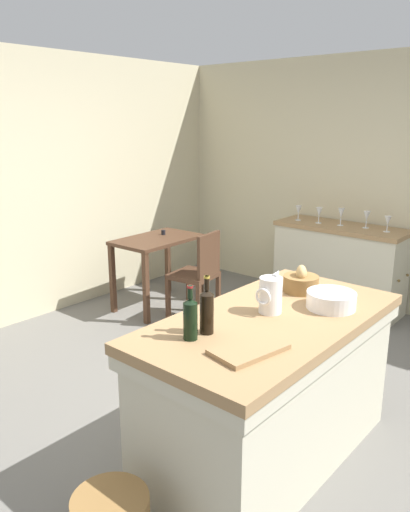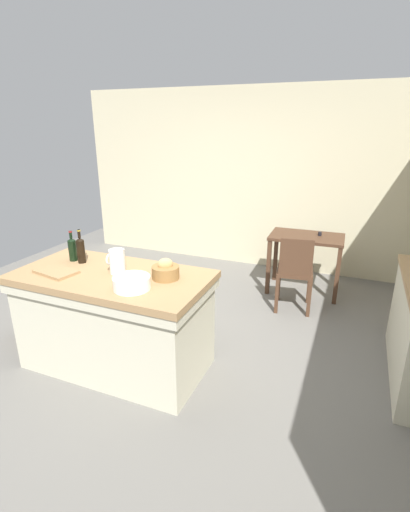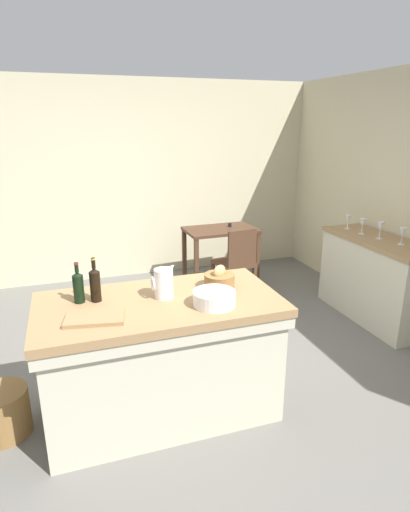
{
  "view_description": "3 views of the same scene",
  "coord_description": "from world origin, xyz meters",
  "px_view_note": "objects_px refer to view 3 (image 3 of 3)",
  "views": [
    {
      "loc": [
        -2.48,
        -1.87,
        1.95
      ],
      "look_at": [
        0.24,
        0.46,
        0.97
      ],
      "focal_mm": 35.02,
      "sensor_mm": 36.0,
      "label": 1
    },
    {
      "loc": [
        1.57,
        -2.86,
        2.07
      ],
      "look_at": [
        0.23,
        0.4,
        0.84
      ],
      "focal_mm": 26.26,
      "sensor_mm": 36.0,
      "label": 2
    },
    {
      "loc": [
        -0.81,
        -3.05,
        2.04
      ],
      "look_at": [
        0.31,
        0.28,
        0.93
      ],
      "focal_mm": 29.32,
      "sensor_mm": 36.0,
      "label": 3
    }
  ],
  "objects_px": {
    "wine_bottle_amber": "(78,286)",
    "wine_bottle_dark": "(95,284)",
    "wicker_hamper": "(3,412)",
    "wash_bowl": "(214,298)",
    "wine_glass_middle": "(380,227)",
    "side_cabinet": "(375,279)",
    "island_table": "(161,353)",
    "wine_glass_left": "(403,233)",
    "cutting_board": "(95,318)",
    "writing_desk": "(221,238)",
    "pitcher": "(163,283)",
    "wine_glass_far_right": "(348,219)",
    "bread_basket": "(219,280)",
    "wine_glass_right": "(363,223)",
    "wooden_chair": "(236,262)"
  },
  "relations": [
    {
      "from": "wine_bottle_amber",
      "to": "wine_bottle_dark",
      "type": "bearing_deg",
      "value": -7.17
    },
    {
      "from": "wine_bottle_dark",
      "to": "wicker_hamper",
      "type": "distance_m",
      "value": 1.09
    },
    {
      "from": "wash_bowl",
      "to": "wine_glass_middle",
      "type": "bearing_deg",
      "value": 24.72
    },
    {
      "from": "side_cabinet",
      "to": "island_table",
      "type": "bearing_deg",
      "value": -162.37
    },
    {
      "from": "wine_bottle_dark",
      "to": "wine_glass_left",
      "type": "xyz_separation_m",
      "value": [
        2.98,
        0.44,
        -0.0
      ]
    },
    {
      "from": "cutting_board",
      "to": "wicker_hamper",
      "type": "relative_size",
      "value": 1.01
    },
    {
      "from": "writing_desk",
      "to": "pitcher",
      "type": "xyz_separation_m",
      "value": [
        -1.26,
        -2.23,
        0.36
      ]
    },
    {
      "from": "wine_glass_middle",
      "to": "wine_glass_far_right",
      "type": "relative_size",
      "value": 1.14
    },
    {
      "from": "pitcher",
      "to": "bread_basket",
      "type": "xyz_separation_m",
      "value": [
        0.43,
        0.05,
        -0.04
      ]
    },
    {
      "from": "bread_basket",
      "to": "wine_glass_right",
      "type": "relative_size",
      "value": 1.34
    },
    {
      "from": "wooden_chair",
      "to": "wine_bottle_amber",
      "type": "xyz_separation_m",
      "value": [
        -1.79,
        -1.53,
        0.51
      ]
    },
    {
      "from": "side_cabinet",
      "to": "wine_bottle_dark",
      "type": "relative_size",
      "value": 4.42
    },
    {
      "from": "wine_bottle_dark",
      "to": "wine_bottle_amber",
      "type": "distance_m",
      "value": 0.11
    },
    {
      "from": "writing_desk",
      "to": "cutting_board",
      "type": "relative_size",
      "value": 2.57
    },
    {
      "from": "writing_desk",
      "to": "wicker_hamper",
      "type": "distance_m",
      "value": 3.26
    },
    {
      "from": "wine_bottle_amber",
      "to": "wine_glass_right",
      "type": "relative_size",
      "value": 1.69
    },
    {
      "from": "bread_basket",
      "to": "wooden_chair",
      "type": "bearing_deg",
      "value": 63.02
    },
    {
      "from": "wine_glass_right",
      "to": "wicker_hamper",
      "type": "bearing_deg",
      "value": -165.34
    },
    {
      "from": "bread_basket",
      "to": "wicker_hamper",
      "type": "distance_m",
      "value": 1.74
    },
    {
      "from": "writing_desk",
      "to": "wine_bottle_amber",
      "type": "xyz_separation_m",
      "value": [
        -1.82,
        -2.13,
        0.37
      ]
    },
    {
      "from": "island_table",
      "to": "bread_basket",
      "type": "distance_m",
      "value": 0.67
    },
    {
      "from": "writing_desk",
      "to": "pitcher",
      "type": "height_order",
      "value": "pitcher"
    },
    {
      "from": "pitcher",
      "to": "cutting_board",
      "type": "height_order",
      "value": "pitcher"
    },
    {
      "from": "cutting_board",
      "to": "wine_glass_right",
      "type": "distance_m",
      "value": 3.16
    },
    {
      "from": "writing_desk",
      "to": "wine_bottle_dark",
      "type": "distance_m",
      "value": 2.77
    },
    {
      "from": "pitcher",
      "to": "wooden_chair",
      "type": "bearing_deg",
      "value": 52.93
    },
    {
      "from": "cutting_board",
      "to": "wine_bottle_amber",
      "type": "bearing_deg",
      "value": 103.89
    },
    {
      "from": "side_cabinet",
      "to": "wooden_chair",
      "type": "bearing_deg",
      "value": 145.15
    },
    {
      "from": "side_cabinet",
      "to": "bread_basket",
      "type": "distance_m",
      "value": 2.24
    },
    {
      "from": "wash_bowl",
      "to": "wicker_hamper",
      "type": "relative_size",
      "value": 0.81
    },
    {
      "from": "wine_bottle_amber",
      "to": "wine_glass_right",
      "type": "height_order",
      "value": "wine_bottle_amber"
    },
    {
      "from": "pitcher",
      "to": "wine_glass_right",
      "type": "bearing_deg",
      "value": 22.42
    },
    {
      "from": "wooden_chair",
      "to": "wine_glass_left",
      "type": "height_order",
      "value": "wine_glass_left"
    },
    {
      "from": "wooden_chair",
      "to": "wine_glass_left",
      "type": "xyz_separation_m",
      "value": [
        1.29,
        -1.11,
        0.52
      ]
    },
    {
      "from": "wash_bowl",
      "to": "wine_glass_left",
      "type": "xyz_separation_m",
      "value": [
        2.24,
        0.76,
        0.07
      ]
    },
    {
      "from": "bread_basket",
      "to": "wine_glass_far_right",
      "type": "xyz_separation_m",
      "value": [
        2.0,
        1.2,
        0.05
      ]
    },
    {
      "from": "side_cabinet",
      "to": "cutting_board",
      "type": "height_order",
      "value": "cutting_board"
    },
    {
      "from": "writing_desk",
      "to": "wine_glass_far_right",
      "type": "bearing_deg",
      "value": -40.09
    },
    {
      "from": "wooden_chair",
      "to": "wicker_hamper",
      "type": "xyz_separation_m",
      "value": [
        -2.36,
        -1.56,
        -0.33
      ]
    },
    {
      "from": "side_cabinet",
      "to": "cutting_board",
      "type": "xyz_separation_m",
      "value": [
        -2.97,
        -0.97,
        0.45
      ]
    },
    {
      "from": "island_table",
      "to": "side_cabinet",
      "type": "distance_m",
      "value": 2.65
    },
    {
      "from": "wine_glass_middle",
      "to": "wine_glass_right",
      "type": "distance_m",
      "value": 0.23
    },
    {
      "from": "wine_glass_middle",
      "to": "wine_bottle_dark",
      "type": "bearing_deg",
      "value": -166.77
    },
    {
      "from": "island_table",
      "to": "wine_bottle_dark",
      "type": "relative_size",
      "value": 5.4
    },
    {
      "from": "side_cabinet",
      "to": "wine_bottle_dark",
      "type": "xyz_separation_m",
      "value": [
        -2.94,
        -0.68,
        0.56
      ]
    },
    {
      "from": "island_table",
      "to": "wine_bottle_amber",
      "type": "bearing_deg",
      "value": 164.59
    },
    {
      "from": "wine_glass_middle",
      "to": "wine_glass_right",
      "type": "bearing_deg",
      "value": 99.27
    },
    {
      "from": "wooden_chair",
      "to": "wicker_hamper",
      "type": "relative_size",
      "value": 2.59
    },
    {
      "from": "wine_glass_right",
      "to": "wine_glass_far_right",
      "type": "relative_size",
      "value": 1.06
    },
    {
      "from": "wash_bowl",
      "to": "wine_glass_far_right",
      "type": "xyz_separation_m",
      "value": [
        2.14,
        1.48,
        0.06
      ]
    }
  ]
}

